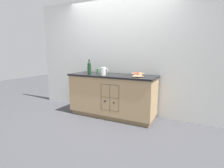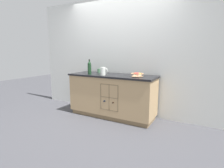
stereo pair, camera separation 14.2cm
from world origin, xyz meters
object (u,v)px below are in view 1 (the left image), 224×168
object	(u,v)px
white_pitcher	(103,71)
standing_wine_bottle	(89,68)
fruit_bowl	(138,74)
ceramic_mug	(99,71)

from	to	relation	value
white_pitcher	standing_wine_bottle	xyz separation A→B (m)	(-0.33, -0.01, 0.05)
fruit_bowl	ceramic_mug	xyz separation A→B (m)	(-1.02, 0.25, 0.00)
fruit_bowl	white_pitcher	world-z (taller)	white_pitcher
ceramic_mug	standing_wine_bottle	world-z (taller)	standing_wine_bottle
white_pitcher	ceramic_mug	bearing A→B (deg)	132.51
ceramic_mug	white_pitcher	bearing A→B (deg)	-47.49
white_pitcher	standing_wine_bottle	world-z (taller)	standing_wine_bottle
ceramic_mug	standing_wine_bottle	size ratio (longest dim) A/B	0.38
ceramic_mug	standing_wine_bottle	distance (m)	0.39
fruit_bowl	ceramic_mug	bearing A→B (deg)	166.19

